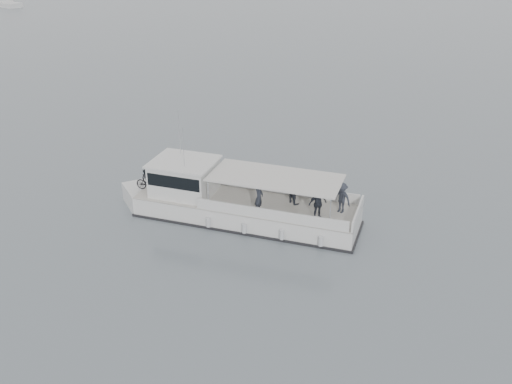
% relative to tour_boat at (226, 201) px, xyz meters
% --- Properties ---
extents(ground, '(1400.00, 1400.00, 0.00)m').
position_rel_tour_boat_xyz_m(ground, '(4.98, 2.86, -0.84)').
color(ground, slate).
rests_on(ground, ground).
extents(tour_boat, '(12.31, 4.19, 5.12)m').
position_rel_tour_boat_xyz_m(tour_boat, '(0.00, 0.00, 0.00)').
color(tour_boat, silver).
rests_on(tour_boat, ground).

